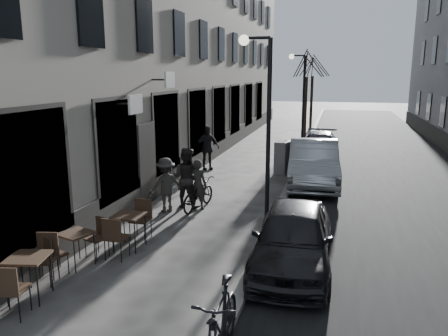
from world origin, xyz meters
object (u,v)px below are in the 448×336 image
at_px(pedestrian_far, 207,148).
at_px(car_mid, 313,163).
at_px(bistro_set_b, 77,246).
at_px(car_near, 293,237).
at_px(utility_cabinet, 283,157).
at_px(tree_far, 313,65).
at_px(pedestrian_near, 186,178).
at_px(pedestrian_mid, 166,185).
at_px(moped, 221,328).
at_px(tree_near, 307,63).
at_px(bicycle, 198,194).
at_px(streetlamp_near, 263,109).
at_px(streetlamp_far, 300,91).
at_px(bistro_set_c, 129,228).
at_px(car_far, 319,146).
at_px(bistro_set_a, 29,273).

xyz_separation_m(pedestrian_far, car_mid, (4.60, -1.52, -0.12)).
distance_m(bistro_set_b, car_near, 4.66).
bearing_deg(utility_cabinet, tree_far, 104.13).
relative_size(pedestrian_near, pedestrian_mid, 1.15).
xyz_separation_m(car_near, moped, (-0.65, -3.54, -0.07)).
relative_size(tree_near, pedestrian_mid, 3.46).
relative_size(bicycle, pedestrian_near, 0.96).
bearing_deg(car_near, streetlamp_near, 111.37).
distance_m(streetlamp_far, tree_near, 3.36).
xyz_separation_m(pedestrian_near, car_mid, (3.64, 3.87, -0.12)).
bearing_deg(car_near, car_mid, 88.60).
bearing_deg(bistro_set_c, utility_cabinet, 74.29).
bearing_deg(tree_far, car_mid, -86.16).
bearing_deg(tree_far, car_far, -84.38).
relative_size(streetlamp_far, bistro_set_a, 2.94).
xyz_separation_m(tree_near, bistro_set_a, (-3.46, -20.36, -4.15)).
relative_size(bistro_set_a, utility_cabinet, 1.29).
distance_m(pedestrian_near, pedestrian_far, 5.48).
distance_m(pedestrian_near, car_near, 5.09).
xyz_separation_m(bistro_set_c, car_near, (3.87, -0.09, 0.18)).
bearing_deg(bistro_set_b, streetlamp_near, 68.18).
height_order(tree_near, bistro_set_b, tree_near).
bearing_deg(bistro_set_b, bicycle, 93.24).
height_order(bistro_set_c, car_far, car_far).
xyz_separation_m(bistro_set_b, moped, (3.87, -2.45, 0.15)).
height_order(bistro_set_b, car_mid, car_mid).
height_order(pedestrian_near, pedestrian_far, pedestrian_far).
bearing_deg(tree_near, pedestrian_far, -111.57).
relative_size(bistro_set_c, moped, 0.82).
xyz_separation_m(streetlamp_far, car_mid, (1.17, -7.38, -2.34)).
bearing_deg(tree_far, moped, -89.06).
distance_m(streetlamp_far, utility_cabinet, 6.26).
bearing_deg(utility_cabinet, tree_near, 103.59).
relative_size(pedestrian_near, car_mid, 0.38).
height_order(streetlamp_far, pedestrian_mid, streetlamp_far).
xyz_separation_m(tree_far, pedestrian_far, (-3.50, -14.85, -3.72)).
bearing_deg(streetlamp_far, moped, -88.37).
relative_size(tree_far, pedestrian_far, 3.02).
distance_m(bistro_set_a, pedestrian_near, 6.19).
relative_size(tree_near, pedestrian_near, 3.02).
height_order(streetlamp_far, pedestrian_near, streetlamp_far).
relative_size(tree_near, car_near, 1.41).
bearing_deg(bistro_set_b, pedestrian_far, 109.40).
bearing_deg(pedestrian_far, pedestrian_mid, -117.47).
distance_m(streetlamp_far, car_far, 3.53).
height_order(bistro_set_a, utility_cabinet, utility_cabinet).
distance_m(streetlamp_near, tree_near, 15.08).
distance_m(streetlamp_near, moped, 6.85).
relative_size(pedestrian_far, car_far, 0.43).
xyz_separation_m(tree_far, pedestrian_near, (-2.54, -20.25, -3.72)).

